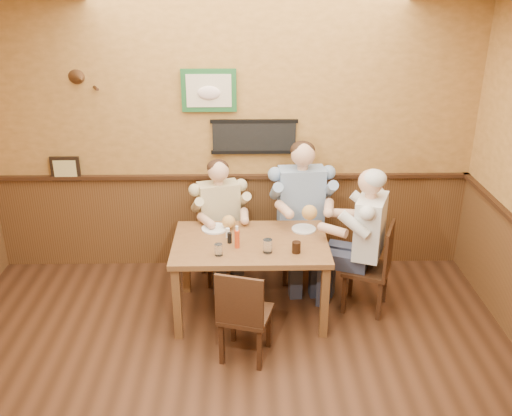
{
  "coord_description": "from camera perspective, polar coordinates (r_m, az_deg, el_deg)",
  "views": [
    {
      "loc": [
        0.16,
        -3.11,
        3.06
      ],
      "look_at": [
        0.24,
        1.45,
        1.1
      ],
      "focal_mm": 40.0,
      "sensor_mm": 36.0,
      "label": 1
    }
  ],
  "objects": [
    {
      "name": "room",
      "position": [
        3.56,
        -1.37,
        0.54
      ],
      "size": [
        5.02,
        5.03,
        2.81
      ],
      "color": "black",
      "rests_on": "ground"
    },
    {
      "name": "dining_table",
      "position": [
        5.2,
        -0.56,
        -4.27
      ],
      "size": [
        1.4,
        0.9,
        0.75
      ],
      "color": "brown",
      "rests_on": "ground"
    },
    {
      "name": "chair_back_left",
      "position": [
        5.9,
        -3.65,
        -3.48
      ],
      "size": [
        0.47,
        0.47,
        0.82
      ],
      "primitive_type": null,
      "rotation": [
        0.0,
        0.0,
        0.28
      ],
      "color": "#392112",
      "rests_on": "ground"
    },
    {
      "name": "chair_back_right",
      "position": [
        5.91,
        4.39,
        -2.84
      ],
      "size": [
        0.46,
        0.46,
        0.93
      ],
      "primitive_type": null,
      "rotation": [
        0.0,
        0.0,
        0.08
      ],
      "color": "#392112",
      "rests_on": "ground"
    },
    {
      "name": "chair_right_end",
      "position": [
        5.48,
        11.01,
        -5.79
      ],
      "size": [
        0.53,
        0.53,
        0.88
      ],
      "primitive_type": null,
      "rotation": [
        0.0,
        0.0,
        -1.94
      ],
      "color": "#392112",
      "rests_on": "ground"
    },
    {
      "name": "chair_near_side",
      "position": [
        4.76,
        -1.05,
        -10.34
      ],
      "size": [
        0.49,
        0.49,
        0.85
      ],
      "primitive_type": null,
      "rotation": [
        0.0,
        0.0,
        2.86
      ],
      "color": "#392112",
      "rests_on": "ground"
    },
    {
      "name": "diner_tan_shirt",
      "position": [
        5.82,
        -3.7,
        -1.93
      ],
      "size": [
        0.67,
        0.67,
        1.18
      ],
      "primitive_type": null,
      "rotation": [
        0.0,
        0.0,
        0.28
      ],
      "color": "beige",
      "rests_on": "ground"
    },
    {
      "name": "diner_blue_polo",
      "position": [
        5.83,
        4.45,
        -1.08
      ],
      "size": [
        0.66,
        0.66,
        1.33
      ],
      "primitive_type": null,
      "rotation": [
        0.0,
        0.0,
        0.08
      ],
      "color": "#7790B3",
      "rests_on": "ground"
    },
    {
      "name": "diner_white_elder",
      "position": [
        5.39,
        11.16,
        -4.03
      ],
      "size": [
        0.75,
        0.75,
        1.26
      ],
      "primitive_type": null,
      "rotation": [
        0.0,
        0.0,
        -1.94
      ],
      "color": "silver",
      "rests_on": "ground"
    },
    {
      "name": "water_glass_left",
      "position": [
        4.91,
        -3.77,
        -4.18
      ],
      "size": [
        0.08,
        0.08,
        0.11
      ],
      "primitive_type": "cylinder",
      "rotation": [
        0.0,
        0.0,
        0.22
      ],
      "color": "white",
      "rests_on": "dining_table"
    },
    {
      "name": "water_glass_mid",
      "position": [
        4.94,
        1.17,
        -3.82
      ],
      "size": [
        0.09,
        0.09,
        0.12
      ],
      "primitive_type": "cylinder",
      "rotation": [
        0.0,
        0.0,
        -0.07
      ],
      "color": "white",
      "rests_on": "dining_table"
    },
    {
      "name": "cola_tumbler",
      "position": [
        4.95,
        4.05,
        -3.94
      ],
      "size": [
        0.08,
        0.08,
        0.1
      ],
      "primitive_type": "cylinder",
      "rotation": [
        0.0,
        0.0,
        0.01
      ],
      "color": "black",
      "rests_on": "dining_table"
    },
    {
      "name": "hot_sauce_bottle",
      "position": [
        5.01,
        -1.9,
        -3.01
      ],
      "size": [
        0.05,
        0.05,
        0.19
      ],
      "primitive_type": "cylinder",
      "rotation": [
        0.0,
        0.0,
        -0.1
      ],
      "color": "#C73C15",
      "rests_on": "dining_table"
    },
    {
      "name": "salt_shaker",
      "position": [
        5.21,
        -2.84,
        -2.5
      ],
      "size": [
        0.04,
        0.04,
        0.09
      ],
      "primitive_type": "cylinder",
      "rotation": [
        0.0,
        0.0,
        0.23
      ],
      "color": "white",
      "rests_on": "dining_table"
    },
    {
      "name": "pepper_shaker",
      "position": [
        5.11,
        -2.67,
        -3.0
      ],
      "size": [
        0.05,
        0.05,
        0.1
      ],
      "primitive_type": "cylinder",
      "rotation": [
        0.0,
        0.0,
        -0.34
      ],
      "color": "black",
      "rests_on": "dining_table"
    },
    {
      "name": "plate_far_left",
      "position": [
        5.4,
        -4.16,
        -2.05
      ],
      "size": [
        0.3,
        0.3,
        0.02
      ],
      "primitive_type": "cylinder",
      "rotation": [
        0.0,
        0.0,
        -0.24
      ],
      "color": "silver",
      "rests_on": "dining_table"
    },
    {
      "name": "plate_far_right",
      "position": [
        5.39,
        4.8,
        -2.11
      ],
      "size": [
        0.25,
        0.25,
        0.02
      ],
      "primitive_type": "cylinder",
      "rotation": [
        0.0,
        0.0,
        -0.09
      ],
      "color": "silver",
      "rests_on": "dining_table"
    }
  ]
}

